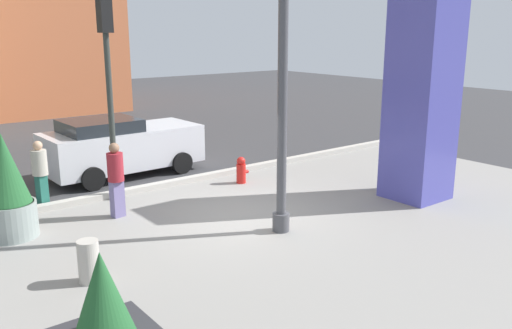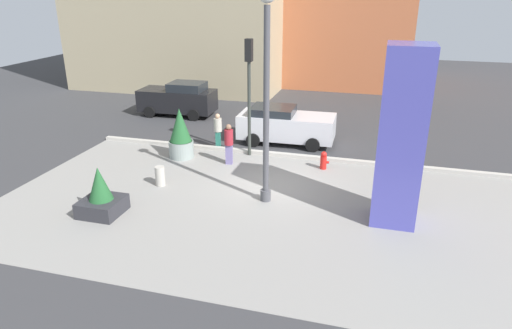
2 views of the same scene
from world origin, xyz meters
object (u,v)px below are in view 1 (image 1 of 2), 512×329
object	(u,v)px
potted_plant_near_left	(7,190)
concrete_bollard	(89,262)
lamp_post	(283,74)
pedestrian_crossing	(116,176)
pedestrian_by_curb	(40,171)
car_far_lane	(121,146)
art_pillar_blue	(422,89)
traffic_light_corner	(108,65)
fire_hydrant	(241,170)

from	to	relation	value
potted_plant_near_left	concrete_bollard	size ratio (longest dim) A/B	2.91
lamp_post	concrete_bollard	size ratio (longest dim) A/B	9.02
pedestrian_crossing	pedestrian_by_curb	size ratio (longest dim) A/B	1.06
potted_plant_near_left	car_far_lane	size ratio (longest dim) A/B	0.49
car_far_lane	pedestrian_crossing	xyz separation A→B (m)	(-1.64, -3.36, 0.09)
lamp_post	car_far_lane	size ratio (longest dim) A/B	1.51
art_pillar_blue	pedestrian_by_curb	bearing A→B (deg)	146.90
potted_plant_near_left	traffic_light_corner	size ratio (longest dim) A/B	0.44
traffic_light_corner	art_pillar_blue	bearing A→B (deg)	-36.69
traffic_light_corner	pedestrian_by_curb	xyz separation A→B (m)	(-1.63, 0.50, -2.43)
traffic_light_corner	concrete_bollard	bearing A→B (deg)	-119.27
art_pillar_blue	pedestrian_crossing	distance (m)	7.54
art_pillar_blue	traffic_light_corner	size ratio (longest dim) A/B	1.10
concrete_bollard	fire_hydrant	bearing A→B (deg)	30.35
traffic_light_corner	pedestrian_by_curb	distance (m)	2.97
art_pillar_blue	fire_hydrant	xyz separation A→B (m)	(-2.70, 3.76, -2.38)
pedestrian_by_curb	concrete_bollard	bearing A→B (deg)	-97.90
potted_plant_near_left	pedestrian_by_curb	distance (m)	1.93
art_pillar_blue	pedestrian_crossing	world-z (taller)	art_pillar_blue
art_pillar_blue	traffic_light_corner	world-z (taller)	art_pillar_blue
car_far_lane	pedestrian_by_curb	xyz separation A→B (m)	(-2.76, -1.60, 0.02)
traffic_light_corner	pedestrian_crossing	xyz separation A→B (m)	(-0.51, -1.26, -2.37)
art_pillar_blue	car_far_lane	xyz separation A→B (m)	(-4.93, 6.61, -1.87)
lamp_post	pedestrian_by_curb	bearing A→B (deg)	126.28
traffic_light_corner	pedestrian_crossing	bearing A→B (deg)	-112.07
lamp_post	pedestrian_by_curb	size ratio (longest dim) A/B	4.16
concrete_bollard	traffic_light_corner	bearing A→B (deg)	60.73
fire_hydrant	pedestrian_crossing	xyz separation A→B (m)	(-3.86, -0.50, 0.59)
potted_plant_near_left	pedestrian_by_curb	world-z (taller)	potted_plant_near_left
fire_hydrant	art_pillar_blue	bearing A→B (deg)	-54.27
potted_plant_near_left	lamp_post	bearing A→B (deg)	-34.54
art_pillar_blue	concrete_bollard	bearing A→B (deg)	176.77
pedestrian_crossing	concrete_bollard	bearing A→B (deg)	-122.24
car_far_lane	potted_plant_near_left	bearing A→B (deg)	-140.78
car_far_lane	lamp_post	bearing A→B (deg)	-83.65
fire_hydrant	traffic_light_corner	size ratio (longest dim) A/B	0.15
concrete_bollard	traffic_light_corner	xyz separation A→B (m)	(2.27, 4.04, 2.96)
art_pillar_blue	concrete_bollard	world-z (taller)	art_pillar_blue
car_far_lane	pedestrian_by_curb	distance (m)	3.19
art_pillar_blue	fire_hydrant	distance (m)	5.20
pedestrian_by_curb	art_pillar_blue	bearing A→B (deg)	-33.10
lamp_post	art_pillar_blue	bearing A→B (deg)	-3.98
traffic_light_corner	car_far_lane	size ratio (longest dim) A/B	1.11
potted_plant_near_left	pedestrian_crossing	bearing A→B (deg)	-4.93
lamp_post	fire_hydrant	size ratio (longest dim) A/B	9.02
fire_hydrant	pedestrian_crossing	distance (m)	3.94
art_pillar_blue	car_far_lane	bearing A→B (deg)	126.70
art_pillar_blue	pedestrian_by_curb	world-z (taller)	art_pillar_blue
pedestrian_crossing	lamp_post	bearing A→B (deg)	-51.68
potted_plant_near_left	pedestrian_crossing	distance (m)	2.25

